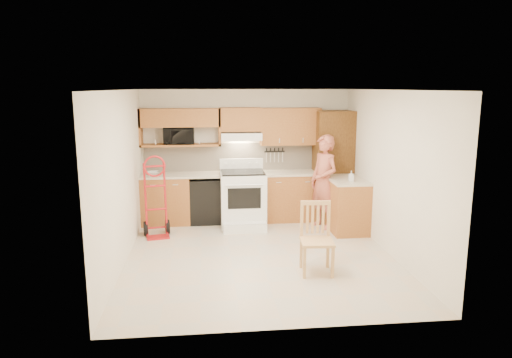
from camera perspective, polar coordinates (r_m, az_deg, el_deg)
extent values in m
cube|color=beige|center=(7.30, 0.43, -9.35)|extent=(4.00, 4.50, 0.02)
cube|color=white|center=(6.83, 0.46, 10.86)|extent=(4.00, 4.50, 0.02)
cube|color=beige|center=(9.17, -1.19, 3.03)|extent=(4.00, 0.02, 2.50)
cube|color=beige|center=(4.77, 3.59, -4.59)|extent=(4.00, 0.02, 2.50)
cube|color=beige|center=(7.02, -16.09, 0.08)|extent=(0.02, 4.50, 2.50)
cube|color=beige|center=(7.46, 15.98, 0.72)|extent=(0.02, 4.50, 2.50)
cube|color=beige|center=(9.16, -1.17, 2.70)|extent=(3.92, 0.03, 0.55)
cube|color=#9D6832|center=(9.02, -10.86, -2.49)|extent=(0.90, 0.60, 0.90)
cube|color=black|center=(8.99, -6.08, -2.56)|extent=(0.60, 0.60, 0.85)
cube|color=#9D6832|center=(9.13, 4.20, -2.15)|extent=(1.14, 0.60, 0.90)
cube|color=beige|center=(8.90, -9.05, 0.49)|extent=(1.50, 0.63, 0.04)
cube|color=beige|center=(9.03, 4.24, 0.75)|extent=(1.14, 0.63, 0.04)
cube|color=#9D6832|center=(8.58, 10.90, -3.19)|extent=(0.60, 1.00, 0.90)
cube|color=beige|center=(8.48, 11.02, -0.11)|extent=(0.63, 1.00, 0.04)
cube|color=brown|center=(9.19, 9.29, 1.64)|extent=(0.70, 0.60, 2.10)
cube|color=#9D6832|center=(8.90, -9.21, 7.37)|extent=(1.50, 0.33, 0.34)
cube|color=#9D6832|center=(8.95, -9.11, 4.11)|extent=(1.50, 0.33, 0.04)
cube|color=#9D6832|center=(8.92, -1.88, 7.25)|extent=(0.76, 0.33, 0.44)
cube|color=#9D6832|center=(9.05, 4.17, 6.40)|extent=(1.14, 0.33, 0.70)
cube|color=white|center=(8.88, -1.84, 5.23)|extent=(0.76, 0.46, 0.14)
imported|color=black|center=(8.93, -9.34, 5.22)|extent=(0.56, 0.38, 0.31)
imported|color=#B95D48|center=(8.58, 8.24, -0.34)|extent=(0.63, 0.74, 1.71)
imported|color=white|center=(8.25, 11.49, 0.35)|extent=(0.09, 0.09, 0.18)
imported|color=white|center=(8.93, -12.40, 0.72)|extent=(0.26, 0.26, 0.06)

